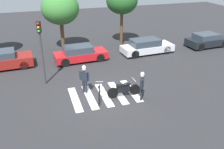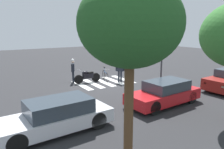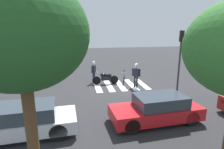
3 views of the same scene
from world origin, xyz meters
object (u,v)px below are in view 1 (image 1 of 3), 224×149
at_px(car_maroon_wagon, 1,60).
at_px(car_black_suv, 207,40).
at_px(police_motorcycle, 124,89).
at_px(car_white_van, 147,46).
at_px(officer_by_motorcycle, 142,84).
at_px(leaning_bicycle, 99,94).
at_px(officer_on_foot, 84,77).
at_px(traffic_light_pole, 41,43).
at_px(car_red_convertible, 80,54).

bearing_deg(car_maroon_wagon, car_black_suv, -0.94).
height_order(police_motorcycle, car_white_van, car_white_van).
bearing_deg(officer_by_motorcycle, car_black_suv, 35.91).
height_order(leaning_bicycle, officer_by_motorcycle, officer_by_motorcycle).
height_order(police_motorcycle, car_maroon_wagon, car_maroon_wagon).
bearing_deg(car_black_suv, officer_by_motorcycle, -144.09).
bearing_deg(leaning_bicycle, car_maroon_wagon, 130.86).
xyz_separation_m(car_maroon_wagon, car_black_suv, (18.21, -0.30, -0.04)).
relative_size(police_motorcycle, car_maroon_wagon, 0.46).
relative_size(officer_by_motorcycle, car_white_van, 0.38).
bearing_deg(police_motorcycle, leaning_bicycle, 177.71).
height_order(officer_on_foot, officer_by_motorcycle, officer_on_foot).
xyz_separation_m(police_motorcycle, officer_on_foot, (-2.15, 1.18, 0.60)).
height_order(car_black_suv, traffic_light_pole, traffic_light_pole).
bearing_deg(car_black_suv, police_motorcycle, -148.90).
bearing_deg(police_motorcycle, officer_by_motorcycle, -39.00).
height_order(car_maroon_wagon, car_white_van, car_maroon_wagon).
height_order(officer_on_foot, car_black_suv, officer_on_foot).
distance_m(officer_on_foot, car_red_convertible, 5.43).
height_order(leaning_bicycle, officer_on_foot, officer_on_foot).
relative_size(leaning_bicycle, officer_by_motorcycle, 0.98).
distance_m(car_white_van, car_black_suv, 6.27).
distance_m(leaning_bicycle, car_white_van, 8.91).
bearing_deg(car_red_convertible, leaning_bicycle, -90.99).
height_order(leaning_bicycle, traffic_light_pole, traffic_light_pole).
bearing_deg(officer_on_foot, police_motorcycle, -28.65).
distance_m(officer_on_foot, car_white_van, 8.62).
distance_m(car_red_convertible, car_black_suv, 12.24).
height_order(police_motorcycle, officer_by_motorcycle, officer_by_motorcycle).
distance_m(leaning_bicycle, officer_by_motorcycle, 2.57).
xyz_separation_m(car_white_van, traffic_light_pole, (-8.99, -3.40, 2.19)).
xyz_separation_m(leaning_bicycle, traffic_light_pole, (-2.91, 3.11, 2.44)).
relative_size(officer_by_motorcycle, car_black_suv, 0.44).
height_order(police_motorcycle, officer_on_foot, officer_on_foot).
distance_m(police_motorcycle, car_black_suv, 12.65).
xyz_separation_m(officer_by_motorcycle, traffic_light_pole, (-5.28, 3.86, 1.79)).
height_order(car_white_van, car_black_suv, car_white_van).
bearing_deg(traffic_light_pole, officer_on_foot, -41.25).
xyz_separation_m(leaning_bicycle, car_red_convertible, (0.11, 6.47, 0.24)).
height_order(officer_by_motorcycle, car_black_suv, officer_by_motorcycle).
xyz_separation_m(car_red_convertible, car_black_suv, (12.24, 0.00, -0.00)).
relative_size(car_maroon_wagon, car_black_suv, 1.11).
distance_m(leaning_bicycle, car_maroon_wagon, 8.96).
distance_m(police_motorcycle, officer_by_motorcycle, 1.24).
distance_m(officer_on_foot, traffic_light_pole, 3.50).
bearing_deg(officer_on_foot, car_white_van, 38.77).
height_order(police_motorcycle, traffic_light_pole, traffic_light_pole).
distance_m(leaning_bicycle, traffic_light_pole, 4.90).
distance_m(officer_by_motorcycle, car_white_van, 8.16).
bearing_deg(traffic_light_pole, car_white_van, 20.74).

